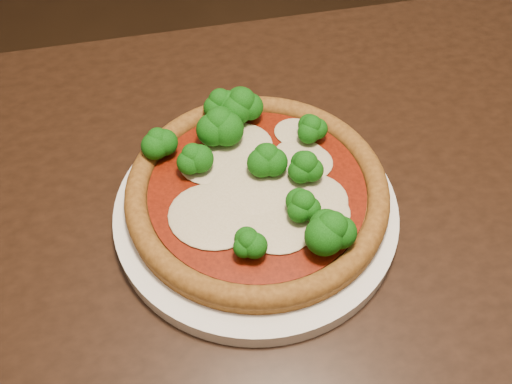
# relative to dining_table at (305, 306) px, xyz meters

# --- Properties ---
(floor) EXTENTS (4.00, 4.00, 0.00)m
(floor) POSITION_rel_dining_table_xyz_m (0.21, 0.21, -0.64)
(floor) COLOR black
(floor) RESTS_ON ground
(dining_table) EXTENTS (1.30, 1.16, 0.75)m
(dining_table) POSITION_rel_dining_table_xyz_m (0.00, 0.00, 0.00)
(dining_table) COLOR black
(dining_table) RESTS_ON floor
(plate) EXTENTS (0.29, 0.29, 0.02)m
(plate) POSITION_rel_dining_table_xyz_m (-0.06, 0.03, 0.12)
(plate) COLOR white
(plate) RESTS_ON dining_table
(pizza) EXTENTS (0.27, 0.27, 0.06)m
(pizza) POSITION_rel_dining_table_xyz_m (-0.07, 0.05, 0.14)
(pizza) COLOR brown
(pizza) RESTS_ON plate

